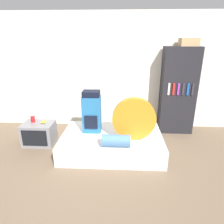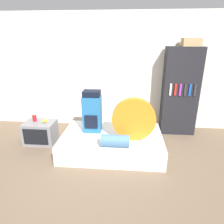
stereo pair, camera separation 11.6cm
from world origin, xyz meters
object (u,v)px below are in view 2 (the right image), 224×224
Objects in this scene: backpack at (92,112)px; sleeping_roll at (115,141)px; tent_bag at (134,119)px; canister at (34,118)px; cardboard_box at (191,42)px; bookshelf at (180,92)px; television at (40,132)px.

sleeping_roll is at bearing -50.02° from backpack.
tent_bag reaches higher than canister.
tent_bag is 4.94× the size of canister.
bookshelf is at bearing -169.24° from cardboard_box.
backpack is at bearing -155.78° from cardboard_box.
sleeping_roll is 2.53m from cardboard_box.
cardboard_box is (1.42, 1.43, 1.52)m from sleeping_roll.
canister is at bearing 150.01° from television.
cardboard_box is at bearing 24.22° from backpack.
tent_bag is at bearing 44.68° from sleeping_roll.
television is at bearing 158.10° from sleeping_roll.
canister is (-2.00, 0.41, -0.20)m from tent_bag.
bookshelf is at bearing 13.10° from canister.
backpack is 1.31× the size of television.
canister is at bearing 168.45° from tent_bag.
sleeping_roll is at bearing -21.90° from television.
television is 3.09m from bookshelf.
television is at bearing 176.65° from backpack.
canister is (-0.12, 0.07, 0.30)m from television.
television is at bearing 169.73° from tent_bag.
sleeping_roll is 1.31× the size of cardboard_box.
sleeping_roll is 1.73m from television.
tent_bag reaches higher than sleeping_roll.
bookshelf is at bearing 14.87° from television.
bookshelf is at bearing 46.99° from sleeping_roll.
backpack is 1.05× the size of tent_bag.
tent_bag is 1.98m from television.
sleeping_roll is at bearing -22.49° from canister.
tent_bag is at bearing -10.27° from television.
backpack is 2.22× the size of cardboard_box.
backpack reaches higher than sleeping_roll.
tent_bag is at bearing -134.72° from cardboard_box.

